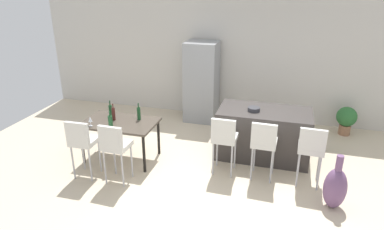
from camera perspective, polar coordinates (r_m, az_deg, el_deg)
ground_plane at (r=6.23m, az=4.55°, el=-9.06°), size 10.00×10.00×0.00m
back_wall at (r=8.19m, az=8.67°, el=9.30°), size 10.00×0.12×2.90m
kitchen_island at (r=6.64m, az=11.59°, el=-2.97°), size 1.68×0.90×0.92m
bar_chair_left at (r=5.84m, az=5.29°, el=-3.55°), size 0.40×0.40×1.05m
bar_chair_middle at (r=5.78m, az=11.69°, el=-4.25°), size 0.41×0.41×1.05m
bar_chair_right at (r=5.79m, az=18.97°, el=-4.98°), size 0.42×0.42×1.05m
dining_table at (r=6.46m, az=-11.69°, el=-1.68°), size 1.32×0.82×0.74m
dining_chair_near at (r=5.99m, az=-17.56°, el=-3.90°), size 0.41×0.41×1.05m
dining_chair_far at (r=5.70m, az=-12.54°, el=-4.70°), size 0.41×0.41×1.05m
wine_bottle_right at (r=6.15m, az=-13.20°, el=-1.08°), size 0.08×0.08×0.31m
wine_bottle_far at (r=6.42m, az=-8.70°, el=0.28°), size 0.06×0.06×0.32m
wine_bottle_corner at (r=6.49m, az=-12.73°, el=0.22°), size 0.06×0.06×0.31m
wine_bottle_left at (r=6.71m, az=-13.21°, el=0.78°), size 0.06×0.06×0.30m
wine_glass_middle at (r=6.33m, az=-16.34°, el=-0.69°), size 0.07×0.07×0.17m
refrigerator at (r=8.07m, az=1.58°, el=5.45°), size 0.72×0.68×1.84m
fruit_bowl at (r=6.38m, az=10.09°, el=0.95°), size 0.22×0.22×0.07m
floor_vase at (r=5.57m, az=22.37°, el=-10.93°), size 0.33×0.33×0.86m
potted_plant at (r=8.11m, az=23.95°, el=-0.53°), size 0.42×0.42×0.62m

